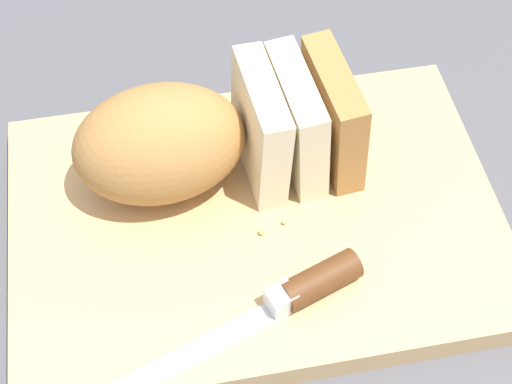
# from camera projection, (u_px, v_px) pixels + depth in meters

# --- Properties ---
(ground_plane) EXTENTS (3.00, 3.00, 0.00)m
(ground_plane) POSITION_uv_depth(u_px,v_px,m) (256.00, 232.00, 0.65)
(ground_plane) COLOR #4C4C51
(cutting_board) EXTENTS (0.40, 0.28, 0.03)m
(cutting_board) POSITION_uv_depth(u_px,v_px,m) (256.00, 223.00, 0.64)
(cutting_board) COLOR tan
(cutting_board) RESTS_ON ground_plane
(bread_loaf) EXTENTS (0.23, 0.10, 0.10)m
(bread_loaf) POSITION_uv_depth(u_px,v_px,m) (207.00, 136.00, 0.61)
(bread_loaf) COLOR #A8753D
(bread_loaf) RESTS_ON cutting_board
(bread_knife) EXTENTS (0.28, 0.11, 0.02)m
(bread_knife) POSITION_uv_depth(u_px,v_px,m) (281.00, 302.00, 0.57)
(bread_knife) COLOR silver
(bread_knife) RESTS_ON cutting_board
(crumb_near_knife) EXTENTS (0.00, 0.00, 0.00)m
(crumb_near_knife) POSITION_uv_depth(u_px,v_px,m) (284.00, 222.00, 0.62)
(crumb_near_knife) COLOR tan
(crumb_near_knife) RESTS_ON cutting_board
(crumb_near_loaf) EXTENTS (0.01, 0.01, 0.01)m
(crumb_near_loaf) POSITION_uv_depth(u_px,v_px,m) (224.00, 153.00, 0.66)
(crumb_near_loaf) COLOR tan
(crumb_near_loaf) RESTS_ON cutting_board
(crumb_stray_left) EXTENTS (0.00, 0.00, 0.00)m
(crumb_stray_left) POSITION_uv_depth(u_px,v_px,m) (258.00, 233.00, 0.61)
(crumb_stray_left) COLOR tan
(crumb_stray_left) RESTS_ON cutting_board
(crumb_stray_right) EXTENTS (0.00, 0.00, 0.00)m
(crumb_stray_right) POSITION_uv_depth(u_px,v_px,m) (247.00, 138.00, 0.67)
(crumb_stray_right) COLOR tan
(crumb_stray_right) RESTS_ON cutting_board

